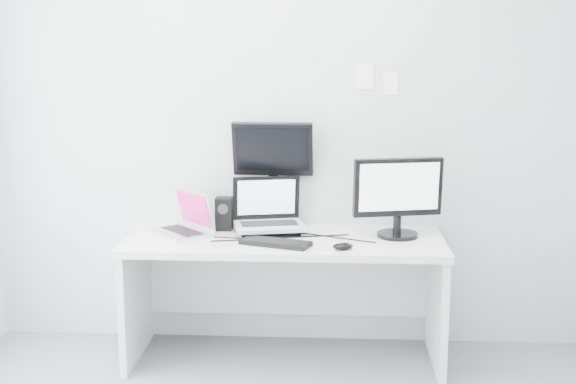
% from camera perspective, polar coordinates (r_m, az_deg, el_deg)
% --- Properties ---
extents(back_wall, '(3.60, 0.00, 3.60)m').
position_cam_1_polar(back_wall, '(4.66, 0.02, 5.09)').
color(back_wall, silver).
rests_on(back_wall, ground).
extents(desk, '(1.80, 0.70, 0.73)m').
position_cam_1_polar(desk, '(4.52, -0.24, -7.87)').
color(desk, silver).
rests_on(desk, ground).
extents(macbook, '(0.44, 0.44, 0.27)m').
position_cam_1_polar(macbook, '(4.51, -7.95, -1.47)').
color(macbook, silver).
rests_on(macbook, desk).
extents(speaker, '(0.11, 0.11, 0.19)m').
position_cam_1_polar(speaker, '(4.61, -4.69, -1.59)').
color(speaker, black).
rests_on(speaker, desk).
extents(dell_laptop, '(0.45, 0.39, 0.33)m').
position_cam_1_polar(dell_laptop, '(4.49, -1.38, -1.01)').
color(dell_laptop, '#B2B4BA').
rests_on(dell_laptop, desk).
extents(rear_monitor, '(0.48, 0.19, 0.65)m').
position_cam_1_polar(rear_monitor, '(4.66, -1.09, 1.43)').
color(rear_monitor, black).
rests_on(rear_monitor, desk).
extents(samsung_monitor, '(0.55, 0.34, 0.47)m').
position_cam_1_polar(samsung_monitor, '(4.44, 8.07, -0.32)').
color(samsung_monitor, black).
rests_on(samsung_monitor, desk).
extents(keyboard, '(0.41, 0.26, 0.03)m').
position_cam_1_polar(keyboard, '(4.27, -0.92, -3.73)').
color(keyboard, black).
rests_on(keyboard, desk).
extents(mouse, '(0.13, 0.11, 0.04)m').
position_cam_1_polar(mouse, '(4.18, 4.03, -3.97)').
color(mouse, black).
rests_on(mouse, desk).
extents(wall_note_0, '(0.10, 0.00, 0.14)m').
position_cam_1_polar(wall_note_0, '(4.63, 5.64, 8.36)').
color(wall_note_0, white).
rests_on(wall_note_0, back_wall).
extents(wall_note_1, '(0.09, 0.00, 0.13)m').
position_cam_1_polar(wall_note_1, '(4.64, 7.50, 7.83)').
color(wall_note_1, white).
rests_on(wall_note_1, back_wall).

